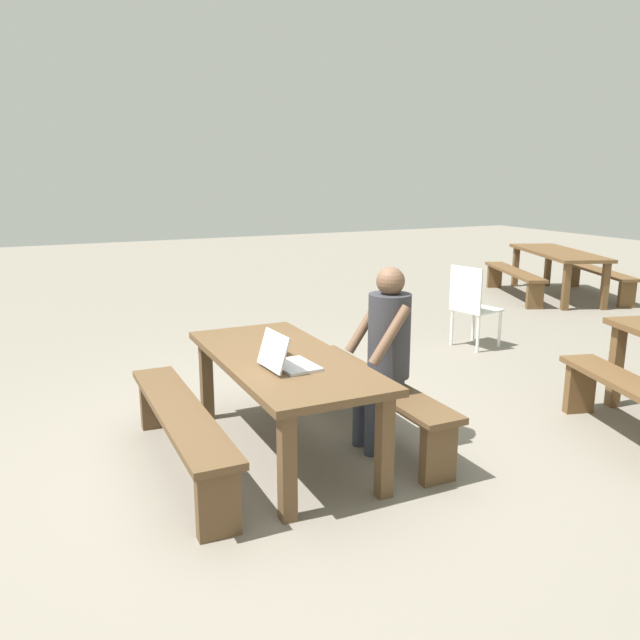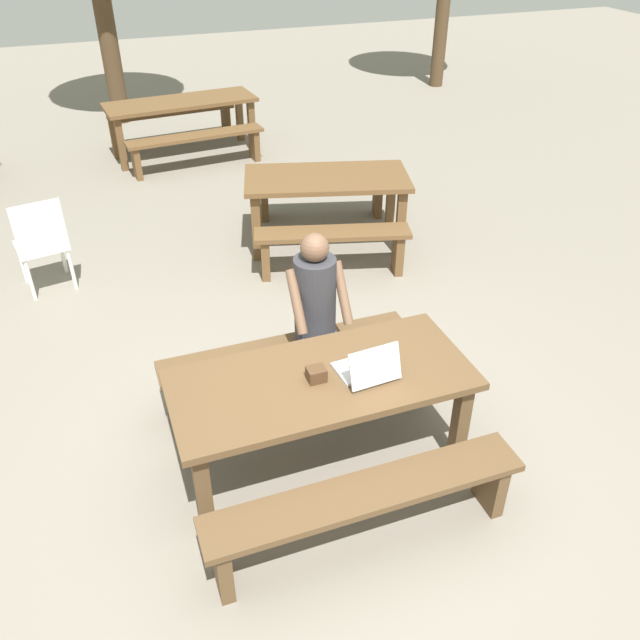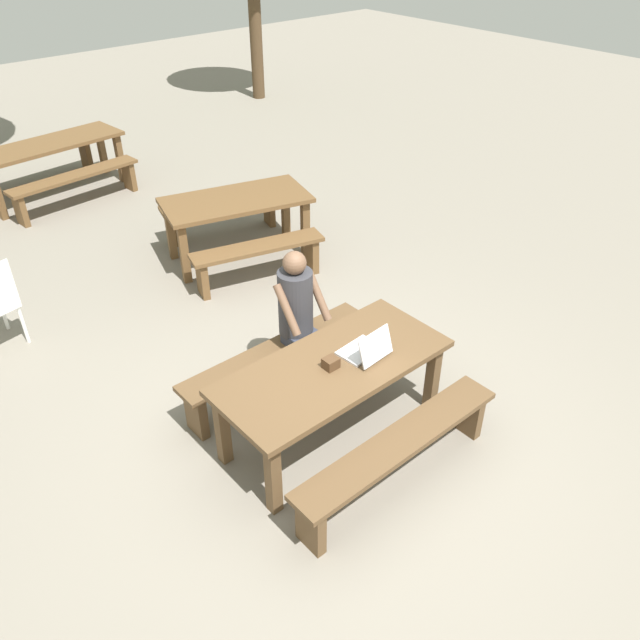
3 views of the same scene
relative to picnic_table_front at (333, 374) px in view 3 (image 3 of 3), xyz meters
The scene contains 13 objects.
ground_plane 0.61m from the picnic_table_front, ahead, with size 30.00×30.00×0.00m, color gray.
picnic_table_front is the anchor object (origin of this frame).
bench_near 0.77m from the picnic_table_front, 90.00° to the right, with size 1.89×0.30×0.45m.
bench_far 0.77m from the picnic_table_front, 90.00° to the left, with size 1.89×0.30×0.45m.
laptop 0.33m from the picnic_table_front, 16.50° to the right, with size 0.36×0.34×0.25m.
small_pouch 0.15m from the picnic_table_front, 158.06° to the right, with size 0.11×0.10×0.09m.
person_seated 0.74m from the picnic_table_front, 72.63° to the left, with size 0.41×0.41×1.32m.
picnic_table_mid 3.20m from the picnic_table_front, 68.86° to the left, with size 1.84×1.24×0.76m.
bench_mid_south 2.55m from the picnic_table_front, 67.40° to the left, with size 1.54×0.70×0.47m.
bench_mid_north 3.89m from the picnic_table_front, 69.81° to the left, with size 1.54×0.70×0.47m.
picnic_table_rear 6.29m from the picnic_table_front, 87.88° to the left, with size 2.11×0.90×0.76m.
bench_rear_south 5.68m from the picnic_table_front, 87.06° to the left, with size 1.87×0.47×0.47m.
bench_rear_north 6.91m from the picnic_table_front, 88.54° to the left, with size 1.87×0.47×0.47m.
Camera 3 is at (-2.60, -2.85, 3.80)m, focal length 35.85 mm.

